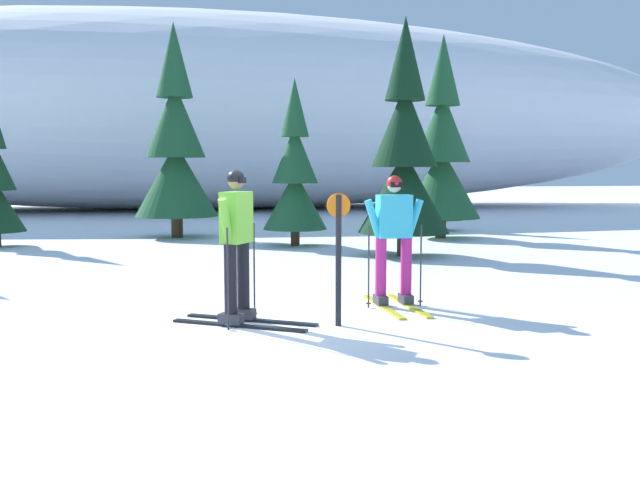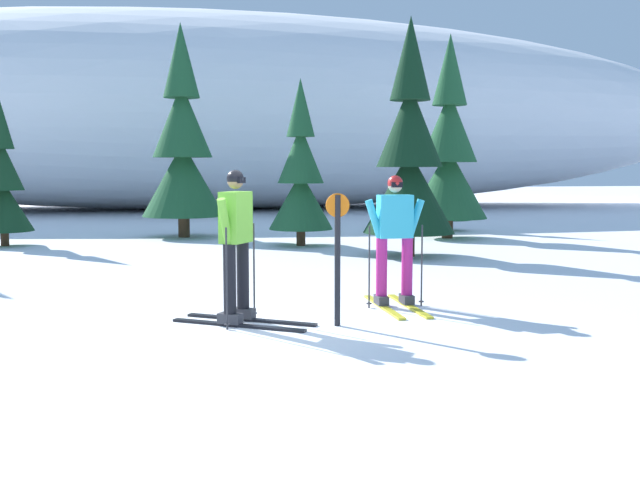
{
  "view_description": "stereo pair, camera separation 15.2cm",
  "coord_description": "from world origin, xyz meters",
  "px_view_note": "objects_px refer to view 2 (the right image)",
  "views": [
    {
      "loc": [
        -0.91,
        -8.36,
        1.85
      ],
      "look_at": [
        1.01,
        0.53,
        0.95
      ],
      "focal_mm": 40.67,
      "sensor_mm": 36.0,
      "label": 1
    },
    {
      "loc": [
        -0.76,
        -8.39,
        1.85
      ],
      "look_at": [
        1.01,
        0.53,
        0.95
      ],
      "focal_mm": 40.67,
      "sensor_mm": 36.0,
      "label": 2
    }
  ],
  "objects_px": {
    "trail_marker_post": "(337,251)",
    "pine_tree_center_left": "(183,149)",
    "skier_lime_jacket": "(237,243)",
    "pine_tree_center": "(301,176)",
    "pine_tree_right": "(449,154)",
    "skier_cyan_jacket": "(395,237)",
    "pine_tree_center_right": "(409,157)",
    "pine_tree_left": "(3,184)",
    "pine_tree_far_right": "(451,187)"
  },
  "relations": [
    {
      "from": "trail_marker_post",
      "to": "pine_tree_center_left",
      "type": "bearing_deg",
      "value": 98.09
    },
    {
      "from": "skier_lime_jacket",
      "to": "trail_marker_post",
      "type": "xyz_separation_m",
      "value": [
        1.15,
        -0.37,
        -0.09
      ]
    },
    {
      "from": "skier_lime_jacket",
      "to": "trail_marker_post",
      "type": "bearing_deg",
      "value": -18.07
    },
    {
      "from": "pine_tree_center",
      "to": "pine_tree_right",
      "type": "xyz_separation_m",
      "value": [
        4.14,
        1.07,
        0.57
      ]
    },
    {
      "from": "skier_cyan_jacket",
      "to": "pine_tree_center_right",
      "type": "distance_m",
      "value": 5.76
    },
    {
      "from": "pine_tree_left",
      "to": "pine_tree_right",
      "type": "xyz_separation_m",
      "value": [
        11.11,
        -0.23,
        0.76
      ]
    },
    {
      "from": "pine_tree_left",
      "to": "trail_marker_post",
      "type": "height_order",
      "value": "pine_tree_left"
    },
    {
      "from": "pine_tree_right",
      "to": "pine_tree_far_right",
      "type": "xyz_separation_m",
      "value": [
        0.96,
        2.23,
        -0.93
      ]
    },
    {
      "from": "skier_lime_jacket",
      "to": "pine_tree_center",
      "type": "relative_size",
      "value": 0.46
    },
    {
      "from": "pine_tree_right",
      "to": "trail_marker_post",
      "type": "xyz_separation_m",
      "value": [
        -5.22,
        -9.95,
        -1.35
      ]
    },
    {
      "from": "skier_lime_jacket",
      "to": "trail_marker_post",
      "type": "relative_size",
      "value": 1.17
    },
    {
      "from": "skier_lime_jacket",
      "to": "pine_tree_far_right",
      "type": "relative_size",
      "value": 0.59
    },
    {
      "from": "skier_lime_jacket",
      "to": "pine_tree_center_left",
      "type": "bearing_deg",
      "value": 92.56
    },
    {
      "from": "skier_lime_jacket",
      "to": "pine_tree_far_right",
      "type": "distance_m",
      "value": 13.89
    },
    {
      "from": "skier_cyan_jacket",
      "to": "skier_lime_jacket",
      "type": "height_order",
      "value": "skier_lime_jacket"
    },
    {
      "from": "pine_tree_left",
      "to": "pine_tree_center_left",
      "type": "distance_m",
      "value": 4.56
    },
    {
      "from": "skier_cyan_jacket",
      "to": "pine_tree_center_right",
      "type": "relative_size",
      "value": 0.35
    },
    {
      "from": "pine_tree_center_left",
      "to": "pine_tree_far_right",
      "type": "distance_m",
      "value": 7.92
    },
    {
      "from": "skier_cyan_jacket",
      "to": "pine_tree_far_right",
      "type": "relative_size",
      "value": 0.56
    },
    {
      "from": "pine_tree_right",
      "to": "pine_tree_far_right",
      "type": "height_order",
      "value": "pine_tree_right"
    },
    {
      "from": "pine_tree_center",
      "to": "pine_tree_far_right",
      "type": "xyz_separation_m",
      "value": [
        5.09,
        3.3,
        -0.36
      ]
    },
    {
      "from": "pine_tree_center",
      "to": "pine_tree_center_right",
      "type": "bearing_deg",
      "value": -53.63
    },
    {
      "from": "pine_tree_center",
      "to": "pine_tree_far_right",
      "type": "height_order",
      "value": "pine_tree_center"
    },
    {
      "from": "pine_tree_far_right",
      "to": "skier_lime_jacket",
      "type": "bearing_deg",
      "value": -121.82
    },
    {
      "from": "pine_tree_far_right",
      "to": "trail_marker_post",
      "type": "bearing_deg",
      "value": -116.9
    },
    {
      "from": "pine_tree_center",
      "to": "pine_tree_far_right",
      "type": "distance_m",
      "value": 6.08
    },
    {
      "from": "trail_marker_post",
      "to": "pine_tree_right",
      "type": "bearing_deg",
      "value": 62.3
    },
    {
      "from": "pine_tree_left",
      "to": "pine_tree_far_right",
      "type": "bearing_deg",
      "value": 9.42
    },
    {
      "from": "pine_tree_center_right",
      "to": "pine_tree_far_right",
      "type": "bearing_deg",
      "value": 61.08
    },
    {
      "from": "pine_tree_center",
      "to": "trail_marker_post",
      "type": "xyz_separation_m",
      "value": [
        -1.09,
        -8.88,
        -0.78
      ]
    },
    {
      "from": "skier_cyan_jacket",
      "to": "pine_tree_right",
      "type": "relative_size",
      "value": 0.33
    },
    {
      "from": "skier_cyan_jacket",
      "to": "pine_tree_center_left",
      "type": "distance_m",
      "value": 10.99
    },
    {
      "from": "pine_tree_center",
      "to": "trail_marker_post",
      "type": "relative_size",
      "value": 2.54
    },
    {
      "from": "pine_tree_left",
      "to": "trail_marker_post",
      "type": "distance_m",
      "value": 11.77
    },
    {
      "from": "skier_cyan_jacket",
      "to": "pine_tree_center_left",
      "type": "height_order",
      "value": "pine_tree_center_left"
    },
    {
      "from": "skier_cyan_jacket",
      "to": "pine_tree_center_left",
      "type": "relative_size",
      "value": 0.31
    },
    {
      "from": "skier_cyan_jacket",
      "to": "pine_tree_far_right",
      "type": "xyz_separation_m",
      "value": [
        5.16,
        11.14,
        0.37
      ]
    },
    {
      "from": "pine_tree_center_right",
      "to": "pine_tree_far_right",
      "type": "height_order",
      "value": "pine_tree_center_right"
    },
    {
      "from": "pine_tree_center_right",
      "to": "pine_tree_right",
      "type": "relative_size",
      "value": 0.93
    },
    {
      "from": "skier_cyan_jacket",
      "to": "pine_tree_center_right",
      "type": "xyz_separation_m",
      "value": [
        1.94,
        5.3,
        1.15
      ]
    },
    {
      "from": "pine_tree_center_right",
      "to": "pine_tree_center",
      "type": "bearing_deg",
      "value": 126.37
    },
    {
      "from": "pine_tree_center_right",
      "to": "pine_tree_right",
      "type": "xyz_separation_m",
      "value": [
        2.27,
        3.61,
        0.15
      ]
    },
    {
      "from": "pine_tree_center",
      "to": "pine_tree_right",
      "type": "relative_size",
      "value": 0.74
    },
    {
      "from": "pine_tree_center_right",
      "to": "pine_tree_right",
      "type": "distance_m",
      "value": 4.26
    },
    {
      "from": "pine_tree_center",
      "to": "skier_lime_jacket",
      "type": "bearing_deg",
      "value": -104.7
    },
    {
      "from": "skier_cyan_jacket",
      "to": "skier_lime_jacket",
      "type": "relative_size",
      "value": 0.96
    },
    {
      "from": "skier_cyan_jacket",
      "to": "pine_tree_right",
      "type": "height_order",
      "value": "pine_tree_right"
    },
    {
      "from": "skier_cyan_jacket",
      "to": "pine_tree_right",
      "type": "distance_m",
      "value": 9.94
    },
    {
      "from": "skier_lime_jacket",
      "to": "pine_tree_center",
      "type": "xyz_separation_m",
      "value": [
        2.23,
        8.5,
        0.69
      ]
    },
    {
      "from": "skier_lime_jacket",
      "to": "pine_tree_right",
      "type": "xyz_separation_m",
      "value": [
        6.37,
        9.57,
        1.27
      ]
    }
  ]
}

